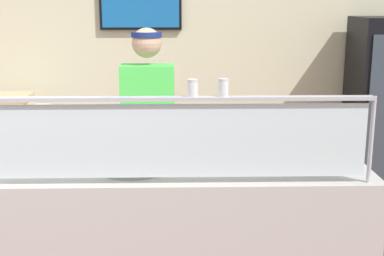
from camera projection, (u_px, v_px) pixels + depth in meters
name	position (u px, v px, depth m)	size (l,w,h in m)	color
shop_rear_unit	(180.00, 58.00, 5.54)	(6.69, 0.13, 2.70)	beige
serving_counter	(182.00, 239.00, 3.41)	(2.29, 0.72, 0.95)	#BCB7B2
sneeze_guard	(182.00, 130.00, 2.94)	(2.11, 0.06, 0.49)	#B2B5BC
pizza_tray	(133.00, 167.00, 3.26)	(0.42, 0.42, 0.04)	#9EA0A8
pizza_server	(124.00, 164.00, 3.24)	(0.07, 0.28, 0.01)	#ADAFB7
parmesan_shaker	(193.00, 89.00, 2.89)	(0.06, 0.06, 0.09)	white
pepper_flake_shaker	(223.00, 89.00, 2.89)	(0.06, 0.06, 0.10)	white
worker_figure	(149.00, 133.00, 3.91)	(0.41, 0.50, 1.76)	#23232D
prep_shelf	(11.00, 156.00, 5.23)	(0.70, 0.55, 0.94)	#B7BABF
pizza_box_stack	(7.00, 102.00, 5.11)	(0.46, 0.44, 0.14)	tan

